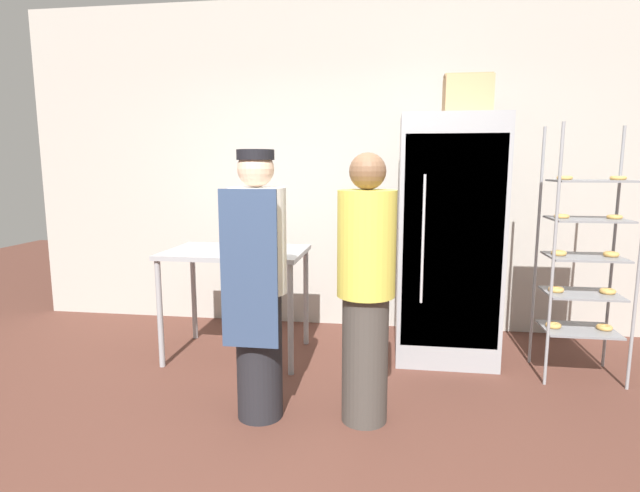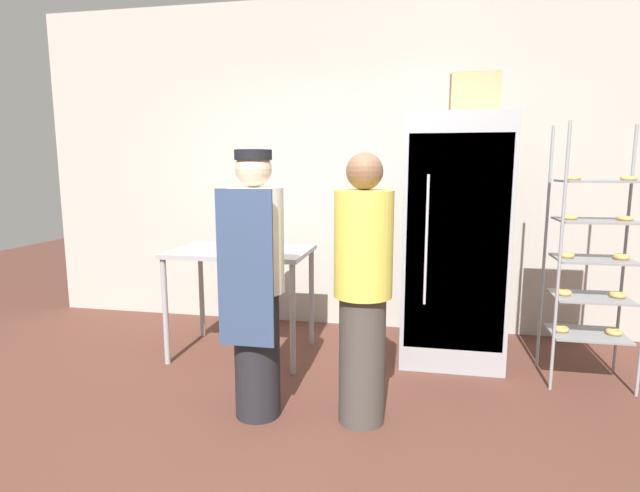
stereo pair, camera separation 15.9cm
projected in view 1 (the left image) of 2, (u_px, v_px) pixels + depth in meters
The scene contains 10 objects.
ground_plane at pixel (317, 450), 2.72m from camera, with size 14.00×14.00×0.00m, color brown.
back_wall at pixel (353, 167), 4.72m from camera, with size 6.40×0.12×3.05m, color #B7B2A8.
refrigerator at pixel (447, 239), 3.97m from camera, with size 0.77×0.76×1.92m.
baking_rack at pixel (585, 257), 3.57m from camera, with size 0.57×0.43×1.82m.
prep_counter at pixel (236, 262), 3.99m from camera, with size 1.10×0.74×0.87m.
donut_box at pixel (245, 247), 3.81m from camera, with size 0.28×0.24×0.28m.
blender_pitcher at pixel (264, 230), 4.18m from camera, with size 0.13×0.13×0.29m.
cardboard_storage_box at pixel (467, 96), 3.82m from camera, with size 0.36×0.28×0.31m.
person_baker at pixel (258, 283), 2.97m from camera, with size 0.34×0.36×1.63m.
person_customer at pixel (366, 289), 2.93m from camera, with size 0.34×0.34×1.61m.
Camera 1 is at (0.38, -2.49, 1.53)m, focal length 28.00 mm.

